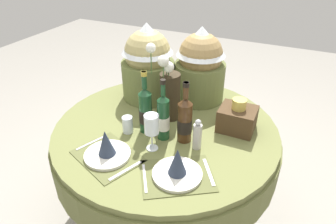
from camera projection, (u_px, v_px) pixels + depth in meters
ground at (166, 209)px, 2.18m from camera, size 8.00×8.00×0.00m
dining_table at (166, 145)px, 1.88m from camera, size 1.35×1.35×0.72m
place_setting_left at (107, 149)px, 1.54m from camera, size 0.41×0.37×0.16m
place_setting_right at (177, 168)px, 1.42m from camera, size 0.43×0.40×0.16m
flower_vase at (169, 91)px, 1.79m from camera, size 0.19×0.15×0.48m
wine_bottle_left at (163, 117)px, 1.64m from camera, size 0.07×0.07×0.36m
wine_bottle_centre at (146, 110)px, 1.69m from camera, size 0.08×0.08×0.37m
wine_bottle_rear at (185, 120)px, 1.62m from camera, size 0.08×0.08×0.36m
wine_glass_right at (152, 125)px, 1.54m from camera, size 0.08×0.08×0.21m
tumbler_near_left at (128, 125)px, 1.73m from camera, size 0.06×0.06×0.10m
pepper_mill at (197, 135)px, 1.59m from camera, size 0.05×0.05×0.18m
gift_tub_back_left at (148, 60)px, 1.99m from camera, size 0.35×0.35×0.51m
gift_tub_back_centre at (200, 62)px, 1.96m from camera, size 0.34×0.34×0.50m
woven_basket_side_right at (237, 118)px, 1.74m from camera, size 0.21×0.18×0.20m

